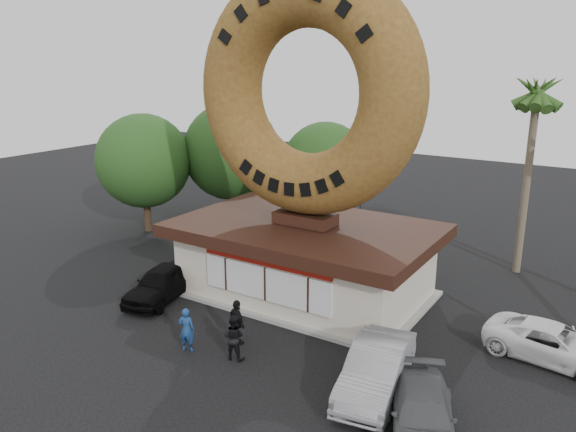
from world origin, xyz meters
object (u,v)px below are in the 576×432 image
(street_lamp, at_px, (365,159))
(person_left, at_px, (187,330))
(giant_donut, at_px, (306,92))
(car_grey, at_px, (423,415))
(car_white, at_px, (554,343))
(car_silver, at_px, (376,369))
(donut_shop, at_px, (305,257))
(person_right, at_px, (237,322))
(person_center, at_px, (234,337))
(car_black, at_px, (161,283))

(street_lamp, relative_size, person_left, 4.80)
(giant_donut, xyz_separation_m, car_grey, (7.84, -6.62, -8.28))
(car_grey, bearing_deg, car_white, 46.33)
(person_left, height_order, car_silver, person_left)
(donut_shop, height_order, person_right, donut_shop)
(donut_shop, distance_m, street_lamp, 10.54)
(donut_shop, relative_size, car_white, 2.40)
(giant_donut, relative_size, person_right, 5.86)
(person_center, distance_m, car_grey, 7.05)
(person_center, bearing_deg, street_lamp, -92.88)
(car_silver, height_order, car_white, car_silver)
(street_lamp, xyz_separation_m, person_left, (0.87, -16.66, -3.65))
(donut_shop, relative_size, car_black, 2.60)
(car_silver, distance_m, car_white, 6.79)
(car_white, bearing_deg, person_right, 123.34)
(street_lamp, bearing_deg, car_white, -40.04)
(person_right, xyz_separation_m, car_black, (-5.28, 1.42, -0.14))
(street_lamp, height_order, person_left, street_lamp)
(donut_shop, xyz_separation_m, person_center, (0.80, -6.19, -0.93))
(person_right, bearing_deg, person_left, 72.37)
(street_lamp, bearing_deg, person_left, -87.02)
(car_silver, relative_size, car_white, 1.01)
(giant_donut, distance_m, person_center, 10.21)
(person_left, height_order, person_right, person_right)
(car_grey, bearing_deg, car_black, 145.60)
(street_lamp, bearing_deg, person_center, -80.68)
(donut_shop, relative_size, person_center, 6.67)
(donut_shop, xyz_separation_m, car_silver, (5.84, -5.32, -0.99))
(giant_donut, height_order, car_silver, giant_donut)
(car_silver, xyz_separation_m, car_grey, (1.99, -1.28, -0.15))
(car_black, relative_size, car_grey, 0.99)
(donut_shop, relative_size, person_right, 6.42)
(car_silver, height_order, car_grey, car_silver)
(giant_donut, bearing_deg, street_lamp, 100.51)
(person_left, relative_size, car_silver, 0.35)
(donut_shop, distance_m, person_left, 6.78)
(donut_shop, bearing_deg, giant_donut, 90.00)
(person_center, xyz_separation_m, person_right, (-0.55, 0.92, 0.03))
(giant_donut, xyz_separation_m, car_silver, (5.84, -5.34, -8.13))
(person_right, relative_size, car_black, 0.40)
(car_silver, bearing_deg, person_center, -179.81)
(car_black, bearing_deg, giant_donut, 25.17)
(giant_donut, relative_size, car_white, 2.19)
(person_left, relative_size, person_right, 0.95)
(giant_donut, distance_m, person_right, 9.62)
(person_center, distance_m, car_silver, 5.11)
(car_black, height_order, car_silver, car_silver)
(person_center, bearing_deg, person_right, -71.17)
(car_black, distance_m, car_silver, 10.97)
(person_left, distance_m, car_black, 4.91)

